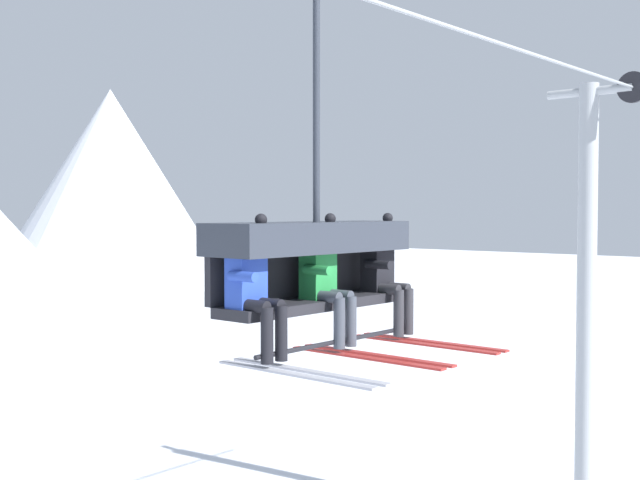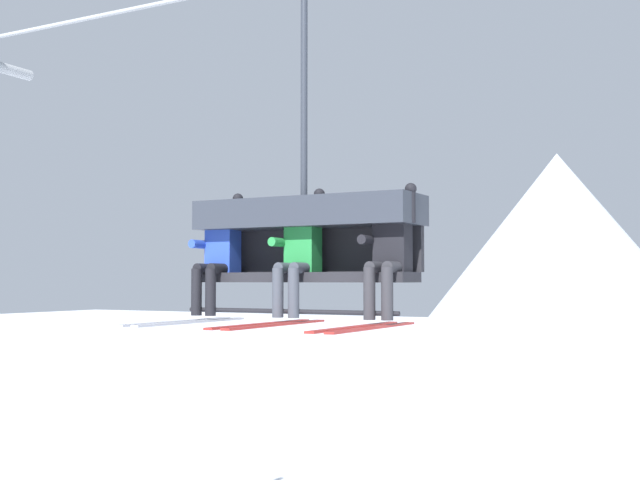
{
  "view_description": "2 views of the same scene",
  "coord_description": "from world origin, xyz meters",
  "px_view_note": "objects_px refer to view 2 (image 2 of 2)",
  "views": [
    {
      "loc": [
        -7.13,
        -5.89,
        6.22
      ],
      "look_at": [
        -1.09,
        -0.74,
        5.92
      ],
      "focal_mm": 45.0,
      "sensor_mm": 36.0,
      "label": 1
    },
    {
      "loc": [
        2.72,
        -7.84,
        5.27
      ],
      "look_at": [
        -1.11,
        -0.64,
        5.68
      ],
      "focal_mm": 45.0,
      "sensor_mm": 36.0,
      "label": 2
    }
  ],
  "objects_px": {
    "chairlift_chair": "(307,225)",
    "skier_green": "(297,254)",
    "skier_blue": "(217,255)",
    "skier_black": "(388,252)"
  },
  "relations": [
    {
      "from": "chairlift_chair",
      "to": "skier_green",
      "type": "xyz_separation_m",
      "value": [
        0.0,
        -0.21,
        -0.3
      ]
    },
    {
      "from": "skier_blue",
      "to": "skier_black",
      "type": "xyz_separation_m",
      "value": [
        1.95,
        0.0,
        0.0
      ]
    },
    {
      "from": "chairlift_chair",
      "to": "skier_blue",
      "type": "xyz_separation_m",
      "value": [
        -0.97,
        -0.21,
        -0.3
      ]
    },
    {
      "from": "skier_blue",
      "to": "skier_black",
      "type": "distance_m",
      "value": 1.95
    },
    {
      "from": "chairlift_chair",
      "to": "skier_blue",
      "type": "relative_size",
      "value": 2.07
    },
    {
      "from": "chairlift_chair",
      "to": "skier_green",
      "type": "relative_size",
      "value": 2.07
    },
    {
      "from": "chairlift_chair",
      "to": "skier_black",
      "type": "height_order",
      "value": "chairlift_chair"
    },
    {
      "from": "skier_blue",
      "to": "skier_green",
      "type": "distance_m",
      "value": 0.97
    },
    {
      "from": "chairlift_chair",
      "to": "skier_black",
      "type": "bearing_deg",
      "value": -12.34
    },
    {
      "from": "skier_green",
      "to": "chairlift_chair",
      "type": "bearing_deg",
      "value": 90.89
    }
  ]
}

